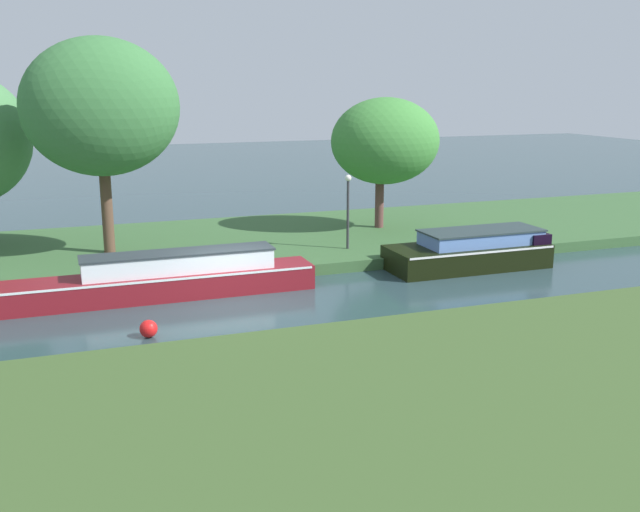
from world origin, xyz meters
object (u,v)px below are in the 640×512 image
object	(u,v)px
willow_tree_right	(385,141)
mooring_post_near	(213,260)
black_narrowboat	(472,250)
maroon_barge	(156,280)
willow_tree_centre	(101,108)
lamp_post	(348,202)
channel_buoy	(149,329)

from	to	relation	value
willow_tree_right	mooring_post_near	size ratio (longest dim) A/B	8.45
black_narrowboat	mooring_post_near	xyz separation A→B (m)	(-9.19, 1.33, 0.10)
maroon_barge	willow_tree_right	xyz separation A→B (m)	(10.39, 5.71, 3.55)
willow_tree_centre	mooring_post_near	xyz separation A→B (m)	(3.08, -3.26, -4.95)
willow_tree_centre	willow_tree_right	bearing A→B (deg)	5.62
maroon_barge	willow_tree_centre	distance (m)	6.93
lamp_post	channel_buoy	size ratio (longest dim) A/B	5.96
maroon_barge	mooring_post_near	world-z (taller)	maroon_barge
maroon_barge	lamp_post	xyz separation A→B (m)	(7.52, 2.77, 1.59)
mooring_post_near	channel_buoy	distance (m)	5.67
maroon_barge	willow_tree_right	distance (m)	12.38
black_narrowboat	willow_tree_right	xyz separation A→B (m)	(-0.87, 5.71, 3.51)
maroon_barge	black_narrowboat	distance (m)	11.26
channel_buoy	lamp_post	bearing A→B (deg)	37.73
willow_tree_centre	mooring_post_near	distance (m)	6.68
willow_tree_right	channel_buoy	xyz separation A→B (m)	(-11.08, -9.30, -3.91)
maroon_barge	willow_tree_right	world-z (taller)	willow_tree_right
maroon_barge	black_narrowboat	world-z (taller)	maroon_barge
willow_tree_centre	channel_buoy	xyz separation A→B (m)	(0.32, -8.18, -5.45)
willow_tree_centre	lamp_post	world-z (taller)	willow_tree_centre
channel_buoy	willow_tree_right	bearing A→B (deg)	40.02
mooring_post_near	black_narrowboat	bearing A→B (deg)	-8.26
black_narrowboat	willow_tree_right	bearing A→B (deg)	98.67
willow_tree_right	lamp_post	xyz separation A→B (m)	(-2.87, -2.95, -1.97)
lamp_post	maroon_barge	bearing A→B (deg)	-159.81
willow_tree_centre	channel_buoy	size ratio (longest dim) A/B	16.35
maroon_barge	mooring_post_near	distance (m)	2.47
black_narrowboat	willow_tree_right	distance (m)	6.76
maroon_barge	mooring_post_near	size ratio (longest dim) A/B	15.83
willow_tree_centre	mooring_post_near	size ratio (longest dim) A/B	11.70
willow_tree_right	lamp_post	distance (m)	4.56
black_narrowboat	lamp_post	world-z (taller)	lamp_post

